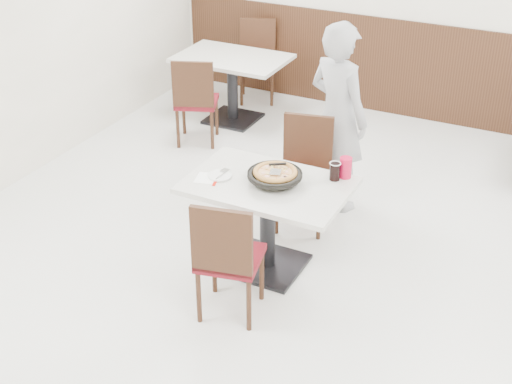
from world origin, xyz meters
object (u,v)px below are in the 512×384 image
at_px(bg_chair_left_far, 257,62).
at_px(bg_chair_left_near, 197,100).
at_px(pizza_pan, 275,178).
at_px(pizza, 275,174).
at_px(cola_glass, 335,172).
at_px(red_cup, 346,168).
at_px(chair_far, 303,176).
at_px(chair_near, 230,255).
at_px(bg_table_left, 233,89).
at_px(side_plate, 220,176).
at_px(diner_person, 338,117).
at_px(main_table, 268,226).

bearing_deg(bg_chair_left_far, bg_chair_left_near, 63.89).
bearing_deg(pizza_pan, pizza, 108.53).
relative_size(cola_glass, red_cup, 0.81).
height_order(chair_far, pizza_pan, chair_far).
bearing_deg(pizza_pan, bg_chair_left_near, 134.61).
xyz_separation_m(pizza_pan, cola_glass, (0.37, 0.25, 0.02)).
distance_m(pizza, cola_glass, 0.44).
bearing_deg(pizza, bg_chair_left_near, 134.89).
height_order(chair_near, bg_chair_left_far, same).
distance_m(pizza_pan, cola_glass, 0.45).
xyz_separation_m(chair_far, pizza_pan, (0.05, -0.67, 0.32)).
xyz_separation_m(red_cup, bg_table_left, (-2.09, 2.10, -0.45)).
bearing_deg(bg_chair_left_far, side_plate, 87.40).
distance_m(chair_near, side_plate, 0.70).
relative_size(chair_far, side_plate, 5.28).
xyz_separation_m(chair_far, bg_chair_left_far, (-1.63, 2.42, 0.00)).
height_order(chair_near, pizza, chair_near).
xyz_separation_m(red_cup, diner_person, (-0.38, 0.84, 0.01)).
relative_size(main_table, red_cup, 7.50).
distance_m(main_table, bg_chair_left_near, 2.44).
bearing_deg(main_table, bg_table_left, 123.51).
xyz_separation_m(side_plate, diner_person, (0.46, 1.26, 0.08)).
bearing_deg(main_table, red_cup, 35.82).
bearing_deg(chair_near, diner_person, 74.95).
bearing_deg(side_plate, bg_chair_left_far, 111.83).
height_order(red_cup, bg_chair_left_near, bg_chair_left_near).
height_order(side_plate, bg_chair_left_far, bg_chair_left_far).
xyz_separation_m(pizza_pan, bg_chair_left_near, (-1.73, 1.75, -0.32)).
height_order(chair_far, cola_glass, chair_far).
distance_m(red_cup, bg_chair_left_far, 3.50).
bearing_deg(chair_near, main_table, 78.18).
height_order(bg_chair_left_near, bg_chair_left_far, same).
bearing_deg(pizza_pan, main_table, -155.07).
bearing_deg(chair_far, side_plate, 52.79).
distance_m(chair_near, cola_glass, 1.02).
height_order(pizza, bg_chair_left_near, bg_chair_left_near).
height_order(pizza_pan, cola_glass, cola_glass).
bearing_deg(cola_glass, pizza, -149.71).
distance_m(pizza_pan, side_plate, 0.42).
height_order(main_table, pizza, pizza).
relative_size(chair_far, pizza_pan, 2.83).
xyz_separation_m(chair_far, bg_table_left, (-1.61, 1.75, -0.10)).
bearing_deg(bg_chair_left_far, diner_person, 107.56).
bearing_deg(side_plate, bg_table_left, 116.44).
distance_m(chair_far, bg_chair_left_near, 1.99).
distance_m(cola_glass, diner_person, 0.97).
xyz_separation_m(main_table, side_plate, (-0.37, -0.07, 0.38)).
bearing_deg(diner_person, chair_far, 100.27).
bearing_deg(red_cup, bg_chair_left_far, 127.43).
distance_m(pizza_pan, bg_chair_left_far, 3.54).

